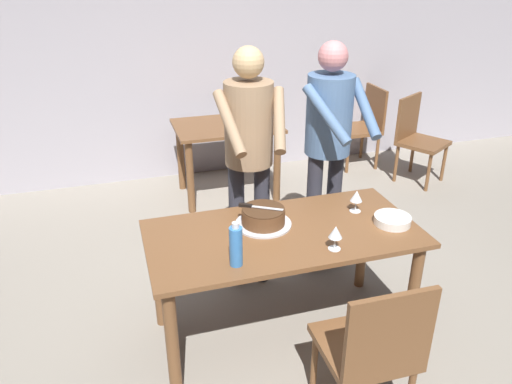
# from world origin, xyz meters

# --- Properties ---
(ground_plane) EXTENTS (14.00, 14.00, 0.00)m
(ground_plane) POSITION_xyz_m (0.00, 0.00, 0.00)
(ground_plane) COLOR gray
(back_wall) EXTENTS (10.00, 0.12, 2.70)m
(back_wall) POSITION_xyz_m (0.00, 2.81, 1.35)
(back_wall) COLOR #ADA8B2
(back_wall) RESTS_ON ground_plane
(main_dining_table) EXTENTS (1.60, 0.78, 0.75)m
(main_dining_table) POSITION_xyz_m (0.00, 0.00, 0.63)
(main_dining_table) COLOR brown
(main_dining_table) RESTS_ON ground_plane
(cake_on_platter) EXTENTS (0.34, 0.34, 0.11)m
(cake_on_platter) POSITION_xyz_m (-0.09, 0.11, 0.80)
(cake_on_platter) COLOR silver
(cake_on_platter) RESTS_ON main_dining_table
(cake_knife) EXTENTS (0.24, 0.16, 0.02)m
(cake_knife) POSITION_xyz_m (-0.15, 0.15, 0.87)
(cake_knife) COLOR silver
(cake_knife) RESTS_ON cake_on_platter
(plate_stack) EXTENTS (0.22, 0.22, 0.05)m
(plate_stack) POSITION_xyz_m (0.66, -0.10, 0.78)
(plate_stack) COLOR white
(plate_stack) RESTS_ON main_dining_table
(wine_glass_near) EXTENTS (0.08, 0.08, 0.14)m
(wine_glass_near) POSITION_xyz_m (0.52, 0.11, 0.85)
(wine_glass_near) COLOR silver
(wine_glass_near) RESTS_ON main_dining_table
(wine_glass_far) EXTENTS (0.08, 0.08, 0.14)m
(wine_glass_far) POSITION_xyz_m (0.20, -0.26, 0.85)
(wine_glass_far) COLOR silver
(wine_glass_far) RESTS_ON main_dining_table
(water_bottle) EXTENTS (0.07, 0.07, 0.25)m
(water_bottle) POSITION_xyz_m (-0.35, -0.25, 0.86)
(water_bottle) COLOR #387AC6
(water_bottle) RESTS_ON main_dining_table
(person_cutting_cake) EXTENTS (0.47, 0.56, 1.72)m
(person_cutting_cake) POSITION_xyz_m (-0.03, 0.60, 1.08)
(person_cutting_cake) COLOR #2D2D38
(person_cutting_cake) RESTS_ON ground_plane
(person_standing_beside) EXTENTS (0.46, 0.57, 1.72)m
(person_standing_beside) POSITION_xyz_m (0.55, 0.63, 1.08)
(person_standing_beside) COLOR #2D2D38
(person_standing_beside) RESTS_ON ground_plane
(chair_near_side) EXTENTS (0.45, 0.45, 0.90)m
(chair_near_side) POSITION_xyz_m (0.19, -0.77, 0.49)
(chair_near_side) COLOR brown
(chair_near_side) RESTS_ON ground_plane
(background_table) EXTENTS (1.00, 0.70, 0.74)m
(background_table) POSITION_xyz_m (0.18, 2.11, 0.58)
(background_table) COLOR brown
(background_table) RESTS_ON ground_plane
(background_chair_0) EXTENTS (0.44, 0.44, 0.90)m
(background_chair_0) POSITION_xyz_m (1.84, 2.44, 0.49)
(background_chair_0) COLOR brown
(background_chair_0) RESTS_ON ground_plane
(background_chair_1) EXTENTS (0.60, 0.60, 0.90)m
(background_chair_1) POSITION_xyz_m (2.18, 1.90, 0.49)
(background_chair_1) COLOR brown
(background_chair_1) RESTS_ON ground_plane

